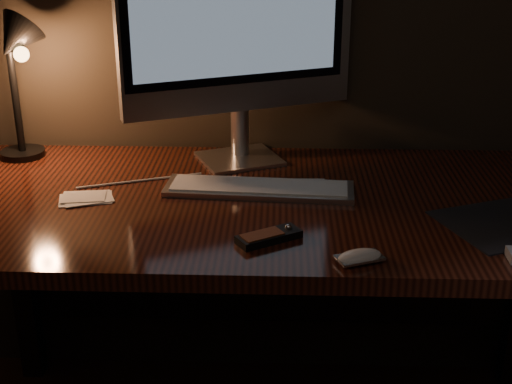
{
  "coord_description": "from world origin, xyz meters",
  "views": [
    {
      "loc": [
        0.03,
        0.3,
        1.4
      ],
      "look_at": [
        -0.03,
        1.73,
        0.82
      ],
      "focal_mm": 50.0,
      "sensor_mm": 36.0,
      "label": 1
    }
  ],
  "objects_px": {
    "keyboard": "(259,188)",
    "mouse": "(359,258)",
    "desk_lamp": "(16,60)",
    "desk": "(269,235)",
    "media_remote": "(269,236)",
    "monitor": "(238,16)"
  },
  "relations": [
    {
      "from": "monitor",
      "to": "media_remote",
      "type": "distance_m",
      "value": 0.62
    },
    {
      "from": "keyboard",
      "to": "media_remote",
      "type": "height_order",
      "value": "media_remote"
    },
    {
      "from": "keyboard",
      "to": "desk_lamp",
      "type": "relative_size",
      "value": 1.12
    },
    {
      "from": "media_remote",
      "to": "monitor",
      "type": "bearing_deg",
      "value": 68.47
    },
    {
      "from": "desk",
      "to": "media_remote",
      "type": "relative_size",
      "value": 11.25
    },
    {
      "from": "desk",
      "to": "mouse",
      "type": "xyz_separation_m",
      "value": [
        0.18,
        -0.38,
        0.14
      ]
    },
    {
      "from": "monitor",
      "to": "mouse",
      "type": "xyz_separation_m",
      "value": [
        0.27,
        -0.57,
        -0.38
      ]
    },
    {
      "from": "monitor",
      "to": "desk_lamp",
      "type": "relative_size",
      "value": 1.61
    },
    {
      "from": "keyboard",
      "to": "desk_lamp",
      "type": "bearing_deg",
      "value": 166.76
    },
    {
      "from": "keyboard",
      "to": "desk_lamp",
      "type": "xyz_separation_m",
      "value": [
        -0.63,
        0.2,
        0.26
      ]
    },
    {
      "from": "mouse",
      "to": "media_remote",
      "type": "bearing_deg",
      "value": 130.83
    },
    {
      "from": "desk",
      "to": "keyboard",
      "type": "height_order",
      "value": "keyboard"
    },
    {
      "from": "desk",
      "to": "media_remote",
      "type": "height_order",
      "value": "media_remote"
    },
    {
      "from": "keyboard",
      "to": "monitor",
      "type": "bearing_deg",
      "value": 109.8
    },
    {
      "from": "desk",
      "to": "desk_lamp",
      "type": "distance_m",
      "value": 0.79
    },
    {
      "from": "keyboard",
      "to": "mouse",
      "type": "xyz_separation_m",
      "value": [
        0.21,
        -0.36,
        0.0
      ]
    },
    {
      "from": "monitor",
      "to": "mouse",
      "type": "distance_m",
      "value": 0.74
    },
    {
      "from": "keyboard",
      "to": "media_remote",
      "type": "xyz_separation_m",
      "value": [
        0.03,
        -0.27,
        0.0
      ]
    },
    {
      "from": "keyboard",
      "to": "mouse",
      "type": "distance_m",
      "value": 0.41
    },
    {
      "from": "keyboard",
      "to": "mouse",
      "type": "bearing_deg",
      "value": -55.99
    },
    {
      "from": "mouse",
      "to": "desk",
      "type": "bearing_deg",
      "value": 93.2
    },
    {
      "from": "monitor",
      "to": "media_remote",
      "type": "relative_size",
      "value": 4.58
    }
  ]
}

